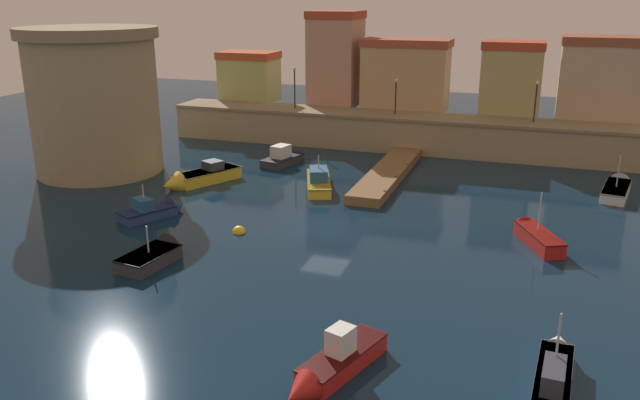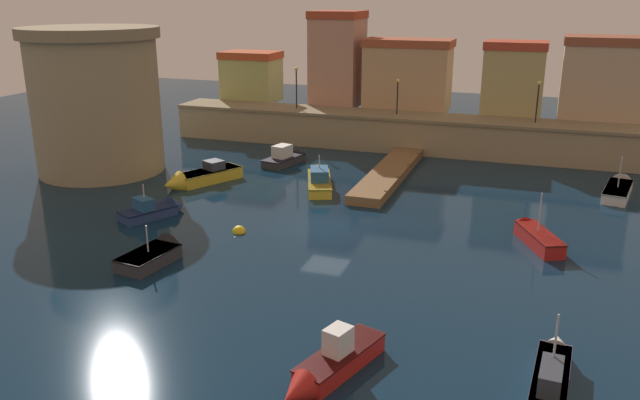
# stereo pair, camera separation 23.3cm
# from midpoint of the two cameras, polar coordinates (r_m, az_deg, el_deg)

# --- Properties ---
(ground_plane) EXTENTS (113.50, 113.50, 0.00)m
(ground_plane) POSITION_cam_midpoint_polar(r_m,az_deg,el_deg) (38.35, 0.35, -2.36)
(ground_plane) COLOR #0C2338
(quay_wall) EXTENTS (42.52, 4.26, 3.10)m
(quay_wall) POSITION_cam_midpoint_polar(r_m,az_deg,el_deg) (57.39, 7.06, 5.99)
(quay_wall) COLOR #9E8966
(quay_wall) RESTS_ON ground
(old_town_backdrop) EXTENTS (38.33, 4.89, 8.75)m
(old_town_backdrop) POSITION_cam_midpoint_polar(r_m,az_deg,el_deg) (60.28, 9.74, 11.05)
(old_town_backdrop) COLOR tan
(old_town_backdrop) RESTS_ON ground
(fortress_tower) EXTENTS (10.16, 10.16, 10.85)m
(fortress_tower) POSITION_cam_midpoint_polar(r_m,az_deg,el_deg) (52.00, -19.42, 8.28)
(fortress_tower) COLOR #9E8966
(fortress_tower) RESTS_ON ground
(pier_dock) EXTENTS (2.38, 14.69, 0.70)m
(pier_dock) POSITION_cam_midpoint_polar(r_m,az_deg,el_deg) (48.61, 5.88, 2.35)
(pier_dock) COLOR brown
(pier_dock) RESTS_ON ground
(quay_lamp_0) EXTENTS (0.32, 0.32, 3.70)m
(quay_lamp_0) POSITION_cam_midpoint_polar(r_m,az_deg,el_deg) (59.54, -2.37, 10.43)
(quay_lamp_0) COLOR black
(quay_lamp_0) RESTS_ON quay_wall
(quay_lamp_1) EXTENTS (0.32, 0.32, 3.06)m
(quay_lamp_1) POSITION_cam_midpoint_polar(r_m,az_deg,el_deg) (56.89, 6.60, 9.60)
(quay_lamp_1) COLOR black
(quay_lamp_1) RESTS_ON quay_wall
(quay_lamp_2) EXTENTS (0.32, 0.32, 3.38)m
(quay_lamp_2) POSITION_cam_midpoint_polar(r_m,az_deg,el_deg) (55.57, 18.43, 8.81)
(quay_lamp_2) COLOR black
(quay_lamp_2) RESTS_ON quay_wall
(moored_boat_0) EXTENTS (2.69, 5.21, 2.11)m
(moored_boat_0) POSITION_cam_midpoint_polar(r_m,az_deg,el_deg) (52.80, -3.02, 3.84)
(moored_boat_0) COLOR #333338
(moored_boat_0) RESTS_ON ground
(moored_boat_1) EXTENTS (3.84, 6.85, 2.81)m
(moored_boat_1) POSITION_cam_midpoint_polar(r_m,az_deg,el_deg) (46.44, -0.30, 1.94)
(moored_boat_1) COLOR gold
(moored_boat_1) RESTS_ON ground
(moored_boat_2) EXTENTS (2.84, 5.42, 1.98)m
(moored_boat_2) POSITION_cam_midpoint_polar(r_m,az_deg,el_deg) (23.99, 0.81, -14.34)
(moored_boat_2) COLOR red
(moored_boat_2) RESTS_ON ground
(moored_boat_3) EXTENTS (1.59, 6.74, 3.27)m
(moored_boat_3) POSITION_cam_midpoint_polar(r_m,az_deg,el_deg) (24.67, 19.66, -14.46)
(moored_boat_3) COLOR silver
(moored_boat_3) RESTS_ON ground
(moored_boat_4) EXTENTS (3.28, 4.47, 2.61)m
(moored_boat_4) POSITION_cam_midpoint_polar(r_m,az_deg,el_deg) (41.30, -14.42, -0.84)
(moored_boat_4) COLOR navy
(moored_boat_4) RESTS_ON ground
(moored_boat_5) EXTENTS (2.57, 6.26, 3.21)m
(moored_boat_5) POSITION_cam_midpoint_polar(r_m,az_deg,el_deg) (49.23, 24.66, 1.04)
(moored_boat_5) COLOR white
(moored_boat_5) RESTS_ON ground
(moored_boat_6) EXTENTS (2.21, 4.33, 2.59)m
(moored_boat_6) POSITION_cam_midpoint_polar(r_m,az_deg,el_deg) (34.56, -14.30, -4.61)
(moored_boat_6) COLOR #333338
(moored_boat_6) RESTS_ON ground
(moored_boat_7) EXTENTS (3.30, 5.19, 3.14)m
(moored_boat_7) POSITION_cam_midpoint_polar(r_m,az_deg,el_deg) (37.85, 18.19, -2.86)
(moored_boat_7) COLOR red
(moored_boat_7) RESTS_ON ground
(moored_boat_8) EXTENTS (4.30, 6.37, 1.90)m
(moored_boat_8) POSITION_cam_midpoint_polar(r_m,az_deg,el_deg) (47.49, -10.87, 1.97)
(moored_boat_8) COLOR gold
(moored_boat_8) RESTS_ON ground
(mooring_buoy_0) EXTENTS (0.77, 0.77, 0.77)m
(mooring_buoy_0) POSITION_cam_midpoint_polar(r_m,az_deg,el_deg) (37.77, -7.35, -2.84)
(mooring_buoy_0) COLOR yellow
(mooring_buoy_0) RESTS_ON ground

